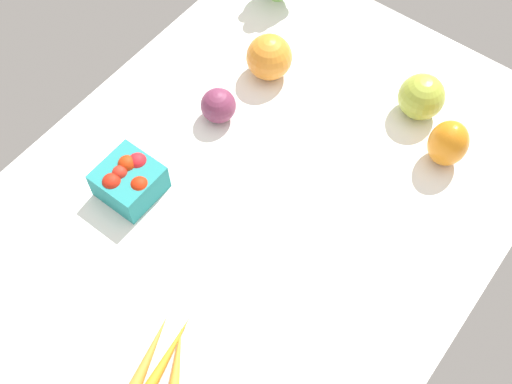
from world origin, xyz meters
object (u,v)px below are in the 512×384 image
red_onion_near_basket (218,106)px  heirloom_tomato_green (421,97)px  berry_basket (129,180)px  heirloom_tomato_orange (269,57)px  bell_pepper_orange (448,143)px  carrot_bunch (160,364)px

red_onion_near_basket → heirloom_tomato_green: size_ratio=0.77×
heirloom_tomato_green → berry_basket: bearing=-34.0°
heirloom_tomato_orange → red_onion_near_basket: bearing=-3.8°
red_onion_near_basket → berry_basket: size_ratio=0.67×
heirloom_tomato_green → bell_pepper_orange: bell_pepper_orange is taller
red_onion_near_basket → berry_basket: 21.07cm
red_onion_near_basket → bell_pepper_orange: size_ratio=0.69×
red_onion_near_basket → heirloom_tomato_orange: bearing=176.2°
heirloom_tomato_green → berry_basket: (43.79, -29.59, -0.76)cm
heirloom_tomato_green → red_onion_near_basket: bearing=-50.7°
heirloom_tomato_green → heirloom_tomato_orange: bearing=-71.5°
heirloom_tomato_orange → bell_pepper_orange: (-2.62, 35.57, 0.33)cm
heirloom_tomato_green → berry_basket: 52.85cm
berry_basket → red_onion_near_basket: bearing=175.2°
carrot_bunch → berry_basket: size_ratio=1.75×
bell_pepper_orange → berry_basket: bearing=-45.7°
carrot_bunch → heirloom_tomato_green: 63.45cm
heirloom_tomato_orange → bell_pepper_orange: size_ratio=0.93×
red_onion_near_basket → heirloom_tomato_green: heirloom_tomato_green is taller
red_onion_near_basket → heirloom_tomato_orange: (-13.78, 0.92, 1.11)cm
bell_pepper_orange → red_onion_near_basket: bearing=-65.8°
berry_basket → bell_pepper_orange: size_ratio=1.02×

